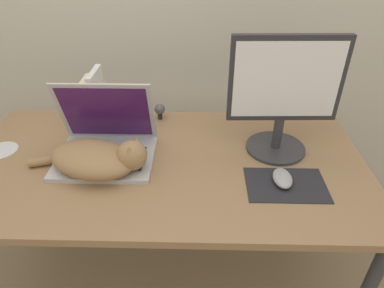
% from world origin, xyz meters
% --- Properties ---
extents(desk, '(1.49, 0.76, 0.74)m').
position_xyz_m(desk, '(0.00, 0.38, 0.67)').
color(desk, '#93704C').
rests_on(desk, ground_plane).
extents(laptop, '(0.35, 0.28, 0.28)m').
position_xyz_m(laptop, '(-0.21, 0.41, 0.79)').
color(laptop, '#B7B7BC').
rests_on(laptop, desk).
extents(cat, '(0.44, 0.28, 0.13)m').
position_xyz_m(cat, '(-0.22, 0.31, 0.79)').
color(cat, '#99754C').
rests_on(cat, desk).
extents(external_monitor, '(0.39, 0.22, 0.44)m').
position_xyz_m(external_monitor, '(0.43, 0.46, 0.97)').
color(external_monitor, '#333338').
rests_on(external_monitor, desk).
extents(mousepad, '(0.27, 0.18, 0.00)m').
position_xyz_m(mousepad, '(0.42, 0.25, 0.74)').
color(mousepad, '#232328').
rests_on(mousepad, desk).
extents(computer_mouse, '(0.06, 0.10, 0.03)m').
position_xyz_m(computer_mouse, '(0.41, 0.26, 0.76)').
color(computer_mouse, '#99999E').
rests_on(computer_mouse, mousepad).
extents(book_row, '(0.08, 0.16, 0.24)m').
position_xyz_m(book_row, '(-0.31, 0.65, 0.85)').
color(book_row, beige).
rests_on(book_row, desk).
extents(webcam, '(0.05, 0.05, 0.07)m').
position_xyz_m(webcam, '(-0.04, 0.69, 0.78)').
color(webcam, '#232328').
rests_on(webcam, desk).
extents(cd_disc, '(0.12, 0.12, 0.00)m').
position_xyz_m(cd_disc, '(-0.63, 0.43, 0.74)').
color(cd_disc, silver).
rests_on(cd_disc, desk).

